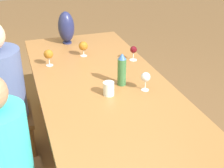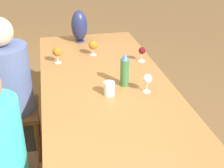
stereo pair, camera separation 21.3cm
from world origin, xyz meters
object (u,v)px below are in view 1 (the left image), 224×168
Objects in this scene: vase at (66,27)px; wine_glass_0 at (83,46)px; wine_glass_4 at (133,50)px; person_near at (5,162)px; wine_glass_3 at (146,77)px; person_far at (2,93)px; wine_glass_1 at (49,54)px; water_bottle at (122,70)px; water_tumbler at (109,89)px.

vase is 2.34× the size of wine_glass_0.
wine_glass_4 is at bearing -120.89° from wine_glass_0.
vase is 1.66m from person_near.
wine_glass_3 is 0.11× the size of person_far.
wine_glass_0 is at bearing 18.76° from wine_glass_3.
vase is 0.56m from wine_glass_1.
person_near reaches higher than water_bottle.
wine_glass_4 is at bearing -37.06° from water_tumbler.
water_tumbler is 1.16m from vase.
vase is at bearing 11.56° from water_bottle.
wine_glass_3 is at bearing -115.85° from person_far.
water_tumbler is at bearing 86.31° from wine_glass_3.
wine_glass_3 is 1.08m from person_near.
wine_glass_0 is 0.11× the size of person_far.
water_bottle is 1.77× the size of wine_glass_1.
wine_glass_4 is (0.55, -0.13, -0.01)m from wine_glass_3.
water_tumbler is 0.77m from wine_glass_0.
wine_glass_0 is 0.35m from wine_glass_1.
wine_glass_0 is 1.06× the size of wine_glass_4.
person_far is (-0.06, 1.13, -0.20)m from wine_glass_4.
wine_glass_1 is at bearing -22.40° from person_near.
vase is at bearing 3.50° from water_tumbler.
wine_glass_3 is at bearing -161.24° from wine_glass_0.
water_tumbler is 0.08× the size of person_far.
person_far is (0.49, 1.00, -0.21)m from wine_glass_3.
water_tumbler is 0.83m from person_near.
person_far is at bearing 93.07° from wine_glass_4.
wine_glass_3 is at bearing -93.69° from water_tumbler.
vase is 0.26× the size of person_far.
person_far reaches higher than wine_glass_3.
wine_glass_4 is at bearing -142.82° from vase.
water_bottle reaches higher than wine_glass_1.
wine_glass_4 is (0.53, -0.40, 0.04)m from water_tumbler.
wine_glass_1 reaches higher than wine_glass_0.
wine_glass_3 is at bearing -135.87° from water_bottle.
wine_glass_3 is (-0.66, -0.59, 0.00)m from wine_glass_1.
wine_glass_1 reaches higher than wine_glass_3.
vase reaches higher than wine_glass_1.
wine_glass_0 is 0.82m from person_far.
person_near is at bearing 108.22° from wine_glass_3.
person_near is 0.82m from person_far.
wine_glass_3 reaches higher than wine_glass_4.
person_near is 0.96× the size of person_far.
vase reaches higher than wine_glass_0.
water_bottle is 0.21× the size of person_far.
wine_glass_1 is at bearing 80.69° from wine_glass_4.
wine_glass_1 is at bearing 41.79° from wine_glass_3.
vase is 1.22m from wine_glass_3.
water_tumbler is at bearing -64.58° from person_near.
wine_glass_0 is at bearing -68.15° from person_far.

